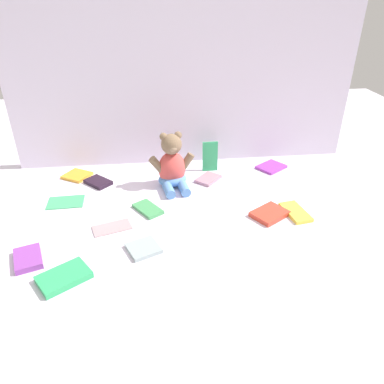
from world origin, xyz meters
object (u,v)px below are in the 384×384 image
at_px(book_case_11, 112,227).
at_px(book_case_10, 208,179).
at_px(teddy_bear, 172,167).
at_px(book_case_4, 77,175).
at_px(book_case_12, 295,212).
at_px(book_case_6, 270,214).
at_px(book_case_1, 28,258).
at_px(book_case_0, 66,202).
at_px(book_case_9, 148,209).
at_px(book_case_5, 210,156).
at_px(book_case_8, 144,248).
at_px(book_case_2, 98,182).
at_px(book_case_3, 271,167).
at_px(book_case_7, 64,277).

bearing_deg(book_case_11, book_case_10, -68.04).
height_order(teddy_bear, book_case_4, teddy_bear).
relative_size(book_case_11, book_case_12, 0.96).
bearing_deg(book_case_6, book_case_11, -121.47).
bearing_deg(teddy_bear, book_case_4, 154.80).
bearing_deg(book_case_1, book_case_0, -116.99).
bearing_deg(book_case_12, book_case_10, -56.74).
bearing_deg(teddy_bear, book_case_9, -128.06).
distance_m(book_case_4, book_case_12, 0.93).
bearing_deg(book_case_5, book_case_10, -103.93).
xyz_separation_m(book_case_8, book_case_9, (0.02, 0.23, -0.00)).
bearing_deg(book_case_0, book_case_2, 140.54).
height_order(book_case_6, book_case_10, book_case_6).
xyz_separation_m(book_case_5, book_case_12, (0.26, -0.40, -0.06)).
relative_size(book_case_2, book_case_5, 0.80).
xyz_separation_m(book_case_3, book_case_6, (-0.13, -0.39, 0.00)).
bearing_deg(book_case_4, book_case_9, -103.91).
bearing_deg(book_case_9, book_case_8, -127.39).
height_order(book_case_3, book_case_10, book_case_10).
height_order(book_case_3, book_case_5, book_case_5).
xyz_separation_m(book_case_0, book_case_2, (0.11, 0.14, 0.00)).
relative_size(book_case_1, book_case_9, 0.95).
bearing_deg(book_case_8, book_case_5, 127.99).
distance_m(book_case_9, book_case_10, 0.34).
bearing_deg(book_case_11, book_case_6, -105.87).
height_order(book_case_1, book_case_4, book_case_1).
height_order(book_case_0, book_case_10, book_case_10).
bearing_deg(book_case_12, book_case_3, -103.89).
height_order(book_case_7, book_case_11, book_case_7).
relative_size(book_case_1, book_case_8, 1.20).
xyz_separation_m(book_case_7, book_case_11, (0.12, 0.24, -0.01)).
relative_size(book_case_8, book_case_12, 0.70).
bearing_deg(book_case_2, book_case_5, 144.03).
distance_m(book_case_2, book_case_4, 0.13).
bearing_deg(book_case_3, book_case_5, -127.75).
height_order(teddy_bear, book_case_5, teddy_bear).
relative_size(book_case_5, book_case_8, 1.42).
distance_m(book_case_2, book_case_5, 0.50).
height_order(book_case_9, book_case_10, same).
bearing_deg(book_case_5, book_case_4, 178.83).
xyz_separation_m(book_case_3, book_case_7, (-0.81, -0.64, 0.00)).
relative_size(book_case_3, book_case_11, 0.93).
height_order(book_case_1, book_case_9, book_case_1).
xyz_separation_m(book_case_10, book_case_12, (0.28, -0.30, 0.00)).
xyz_separation_m(book_case_6, book_case_9, (-0.44, 0.09, -0.00)).
relative_size(teddy_bear, book_case_12, 1.70).
bearing_deg(book_case_2, book_case_11, 58.87).
distance_m(book_case_1, book_case_8, 0.35).
xyz_separation_m(teddy_bear, book_case_4, (-0.41, 0.13, -0.08)).
xyz_separation_m(book_case_6, book_case_12, (0.10, 0.00, -0.00)).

